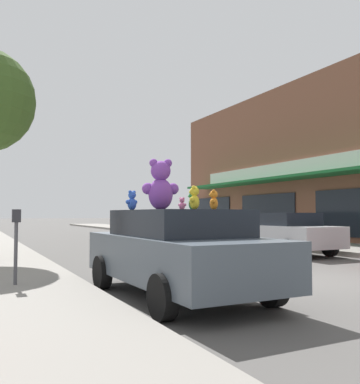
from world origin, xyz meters
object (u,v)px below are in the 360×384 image
Objects in this scene: teddy_bear_green at (192,201)px; parking_meter at (16,237)px; teddy_bear_blue at (132,201)px; parked_car_far_center at (282,232)px; teddy_bear_yellow at (194,198)px; plush_art_car at (178,250)px; teddy_bear_pink at (182,204)px; teddy_bear_giant at (161,185)px; teddy_bear_orange at (214,200)px; parked_car_far_right at (202,226)px.

teddy_bear_green is 0.25× the size of parking_meter.
teddy_bear_blue is 0.09× the size of parked_car_far_center.
parking_meter is (-8.79, -3.76, 0.23)m from parked_car_far_center.
plush_art_car is at bearing -134.02° from teddy_bear_yellow.
teddy_bear_pink reaches higher than plush_art_car.
parked_car_far_center is at bearing -83.93° from teddy_bear_pink.
plush_art_car is 1.09m from teddy_bear_pink.
parking_meter reaches higher than plush_art_car.
teddy_bear_giant is 0.76m from teddy_bear_blue.
teddy_bear_green is 0.88× the size of teddy_bear_blue.
teddy_bear_orange reaches higher than teddy_bear_green.
teddy_bear_blue is (-0.29, 0.66, -0.25)m from teddy_bear_giant.
teddy_bear_giant is 0.70× the size of parking_meter.
teddy_bear_giant reaches higher than teddy_bear_blue.
parked_car_far_right is at bearing -175.54° from teddy_bear_orange.
teddy_bear_green is 0.07× the size of parked_car_far_right.
teddy_bear_yellow reaches higher than teddy_bear_pink.
parked_car_far_right is (6.38, 11.28, -0.81)m from teddy_bear_yellow.
parked_car_far_right reaches higher than parking_meter.
teddy_bear_orange reaches higher than parked_car_far_center.
teddy_bear_orange is (0.12, -0.94, 0.05)m from teddy_bear_pink.
teddy_bear_giant reaches higher than parking_meter.
plush_art_car is 12.52m from parked_car_far_right.
teddy_bear_blue is 1.09× the size of teddy_bear_orange.
teddy_bear_blue is 0.92m from teddy_bear_pink.
teddy_bear_blue is 0.99× the size of teddy_bear_yellow.
plush_art_car is at bearing 117.75° from teddy_bear_pink.
teddy_bear_giant is 0.95m from teddy_bear_yellow.
parking_meter is (-2.78, 0.73, -0.56)m from teddy_bear_pink.
teddy_bear_green is at bearing 141.61° from teddy_bear_pink.
teddy_bear_orange is (0.66, -0.66, -0.26)m from teddy_bear_giant.
plush_art_car is at bearing 128.14° from teddy_bear_giant.
teddy_bear_yellow reaches higher than parking_meter.
teddy_bear_yellow is at bearing -38.38° from parking_meter.
teddy_bear_blue is at bearing -120.71° from teddy_bear_yellow.
parked_car_far_right is (6.85, 9.72, -0.81)m from teddy_bear_blue.
teddy_bear_pink is at bearing -140.38° from teddy_bear_orange.
teddy_bear_giant is at bearing -122.30° from parked_car_far_right.
teddy_bear_green is at bearing 105.85° from teddy_bear_blue.
parked_car_far_right is 12.85m from parking_meter.
teddy_bear_giant is at bearing -24.28° from parking_meter.
teddy_bear_green is 7.94m from parked_car_far_center.
parking_meter is at bearing -133.16° from parked_car_far_right.
plush_art_car is at bearing 89.12° from teddy_bear_blue.
parked_car_far_center is (5.90, 5.42, -0.84)m from teddy_bear_orange.
parked_car_far_center is at bearing 174.28° from teddy_bear_yellow.
teddy_bear_yellow is 0.09× the size of parked_car_far_center.
teddy_bear_giant is 2.75× the size of teddy_bear_green.
teddy_bear_orange is 0.07× the size of parked_car_far_right.
teddy_bear_yellow reaches higher than parked_car_far_right.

